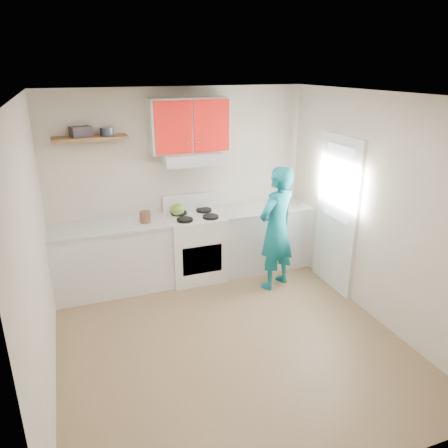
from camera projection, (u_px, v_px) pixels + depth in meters
name	position (u px, v px, depth m)	size (l,w,h in m)	color
floor	(228.00, 339.00, 4.78)	(3.80, 3.80, 0.00)	brown
ceiling	(229.00, 95.00, 3.88)	(3.60, 3.80, 0.04)	white
back_wall	(181.00, 184.00, 6.00)	(3.60, 0.04, 2.60)	beige
front_wall	(338.00, 333.00, 2.65)	(3.60, 0.04, 2.60)	beige
left_wall	(36.00, 255.00, 3.74)	(0.04, 3.80, 2.60)	beige
right_wall	(376.00, 210.00, 4.91)	(0.04, 3.80, 2.60)	beige
door	(337.00, 214.00, 5.61)	(0.05, 0.85, 2.05)	white
door_glass	(338.00, 183.00, 5.46)	(0.01, 0.55, 0.95)	white
counter_left	(112.00, 259.00, 5.69)	(1.52, 0.60, 0.90)	silver
counter_right	(262.00, 237.00, 6.40)	(1.32, 0.60, 0.90)	silver
stove	(195.00, 247.00, 6.04)	(0.76, 0.65, 0.92)	white
range_hood	(191.00, 158.00, 5.70)	(0.76, 0.44, 0.15)	silver
upper_cabinets	(189.00, 125.00, 5.60)	(1.02, 0.33, 0.70)	red
shelf	(90.00, 138.00, 5.25)	(0.90, 0.30, 0.04)	brown
books	(81.00, 132.00, 5.20)	(0.24, 0.17, 0.12)	#383137
tin	(107.00, 132.00, 5.27)	(0.17, 0.17, 0.10)	#333D4C
kettle	(177.00, 210.00, 5.88)	(0.19, 0.19, 0.16)	#5A8A26
crock	(145.00, 218.00, 5.61)	(0.14, 0.14, 0.17)	#523324
cutting_board	(236.00, 211.00, 6.12)	(0.28, 0.21, 0.02)	olive
silicone_mat	(294.00, 206.00, 6.37)	(0.33, 0.27, 0.01)	red
person	(276.00, 229.00, 5.66)	(0.61, 0.40, 1.67)	#0E7382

